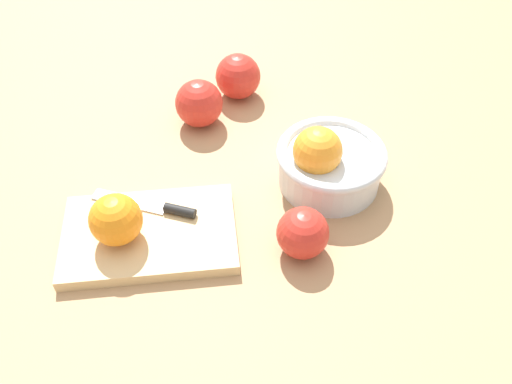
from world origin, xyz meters
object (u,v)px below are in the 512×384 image
at_px(apple_back_left, 303,233).
at_px(apple_front_left, 199,103).
at_px(cutting_board, 150,234).
at_px(apple_front_left_2, 238,76).
at_px(orange_on_board, 116,220).
at_px(bowl, 328,162).
at_px(knife, 158,207).

bearing_deg(apple_back_left, apple_front_left, -80.33).
relative_size(cutting_board, apple_front_left_2, 2.96).
relative_size(orange_on_board, apple_front_left_2, 0.88).
relative_size(bowl, knife, 1.20).
xyz_separation_m(knife, apple_front_left_2, (-0.20, -0.24, 0.02)).
height_order(orange_on_board, apple_front_left, orange_on_board).
relative_size(bowl, cutting_board, 0.69).
xyz_separation_m(cutting_board, apple_front_left_2, (-0.22, -0.27, 0.03)).
bearing_deg(knife, bowl, 176.29).
distance_m(cutting_board, knife, 0.04).
bearing_deg(apple_back_left, bowl, -129.14).
height_order(cutting_board, knife, knife).
xyz_separation_m(bowl, apple_front_left_2, (0.05, -0.26, -0.00)).
xyz_separation_m(orange_on_board, knife, (-0.06, -0.03, -0.03)).
bearing_deg(cutting_board, apple_back_left, 154.70).
xyz_separation_m(cutting_board, knife, (-0.02, -0.03, 0.01)).
bearing_deg(apple_back_left, apple_front_left_2, -95.19).
xyz_separation_m(bowl, cutting_board, (0.27, 0.02, -0.03)).
relative_size(bowl, apple_front_left, 2.04).
bearing_deg(apple_front_left_2, knife, 50.06).
bearing_deg(cutting_board, knife, -122.19).
bearing_deg(apple_front_left, knife, 58.60).
xyz_separation_m(apple_front_left, apple_front_left_2, (-0.09, -0.05, 0.00)).
distance_m(orange_on_board, apple_front_left, 0.28).
xyz_separation_m(knife, apple_back_left, (-0.17, 0.12, 0.01)).
height_order(bowl, apple_back_left, bowl).
distance_m(knife, apple_back_left, 0.21).
distance_m(cutting_board, orange_on_board, 0.06).
distance_m(bowl, apple_front_left, 0.25).
bearing_deg(apple_back_left, knife, -36.12).
bearing_deg(knife, apple_front_left, -121.40).
relative_size(cutting_board, knife, 1.74).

